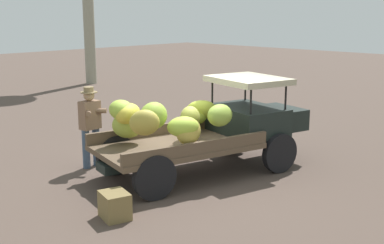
% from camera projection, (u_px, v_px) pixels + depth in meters
% --- Properties ---
extents(ground_plane, '(60.00, 60.00, 0.00)m').
position_uv_depth(ground_plane, '(196.00, 174.00, 9.91)').
color(ground_plane, brown).
extents(truck, '(4.65, 2.58, 1.84)m').
position_uv_depth(truck, '(209.00, 126.00, 9.88)').
color(truck, black).
rests_on(truck, ground).
extents(farmer, '(0.53, 0.47, 1.67)m').
position_uv_depth(farmer, '(90.00, 122.00, 10.16)').
color(farmer, '#445872').
rests_on(farmer, ground).
extents(wooden_crate, '(0.51, 0.57, 0.42)m').
position_uv_depth(wooden_crate, '(115.00, 205.00, 7.75)').
color(wooden_crate, olive).
rests_on(wooden_crate, ground).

